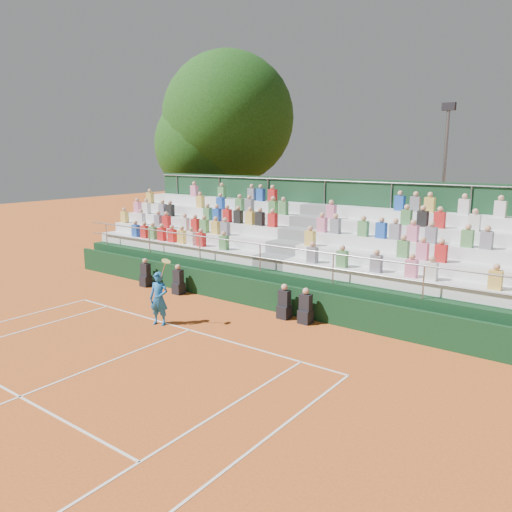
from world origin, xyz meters
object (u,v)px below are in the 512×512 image
Objects in this scene: tennis_player at (159,298)px; tree_east at (228,119)px; tree_west at (207,145)px; floodlight_mast at (444,173)px.

tennis_player is 17.07m from tree_east.
floodlight_mast is (13.83, 1.39, -1.42)m from tree_west.
tree_west is at bearing -145.34° from tree_east.
tennis_player is 15.22m from floodlight_mast.
tree_west reaches higher than floodlight_mast.
floodlight_mast reaches higher than tennis_player.
tennis_player is at bearing -107.85° from floodlight_mast.
tennis_player is 0.19× the size of tree_east.
tennis_player is 0.29× the size of floodlight_mast.
tree_west is at bearing -174.24° from floodlight_mast.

